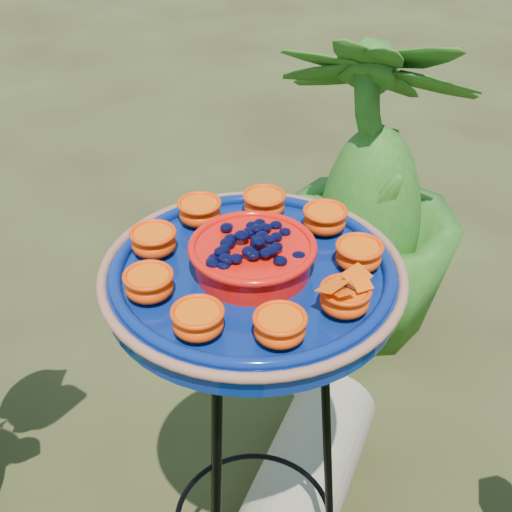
# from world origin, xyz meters

# --- Properties ---
(tripod_stand) EXTENTS (0.31, 0.32, 0.82)m
(tripod_stand) POSITION_xyz_m (-0.04, 0.10, 0.50)
(tripod_stand) COLOR black
(tripod_stand) RESTS_ON ground
(feeder_dish) EXTENTS (0.43, 0.43, 0.10)m
(feeder_dish) POSITION_xyz_m (-0.04, 0.10, 0.86)
(feeder_dish) COLOR navy
(feeder_dish) RESTS_ON tripod_stand
(driftwood_log) EXTENTS (0.62, 0.51, 0.20)m
(driftwood_log) POSITION_xyz_m (0.14, 0.20, 0.10)
(driftwood_log) COLOR gray
(driftwood_log) RESTS_ON ground
(shrub_back_right) EXTENTS (0.74, 0.74, 0.94)m
(shrub_back_right) POSITION_xyz_m (0.74, 0.68, 0.47)
(shrub_back_right) COLOR #244E14
(shrub_back_right) RESTS_ON ground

